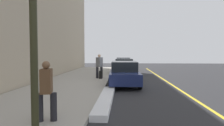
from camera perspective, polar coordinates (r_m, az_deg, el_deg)
name	(u,v)px	position (r m, az deg, el deg)	size (l,w,h in m)	color
ground_plane	(123,84)	(13.31, 3.04, -6.05)	(56.00, 56.00, 0.00)	#28282B
sidewalk	(73,83)	(13.71, -10.96, -5.52)	(28.00, 4.60, 0.15)	#A39E93
lane_stripe_centre	(171,84)	(13.68, 16.64, -5.90)	(28.00, 0.14, 0.01)	gold
snow_bank_curb	(106,99)	(8.53, -1.82, -10.31)	(5.10, 0.56, 0.22)	white
parked_car_white	(123,64)	(24.77, 3.30, -0.21)	(4.14, 1.95, 1.51)	black
parked_car_green	(124,67)	(19.14, 3.50, -1.08)	(4.31, 1.92, 1.51)	black
parked_car_navy	(124,73)	(12.93, 3.51, -2.92)	(4.82, 2.00, 1.51)	black
pedestrian_brown_coat	(46,89)	(5.86, -18.22, -7.14)	(0.50, 0.55, 1.68)	black
pedestrian_grey_coat	(99,65)	(15.29, -3.65, -0.68)	(0.57, 0.56, 1.82)	black
rolling_suitcase	(101,75)	(14.94, -3.25, -3.37)	(0.34, 0.22, 0.94)	black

